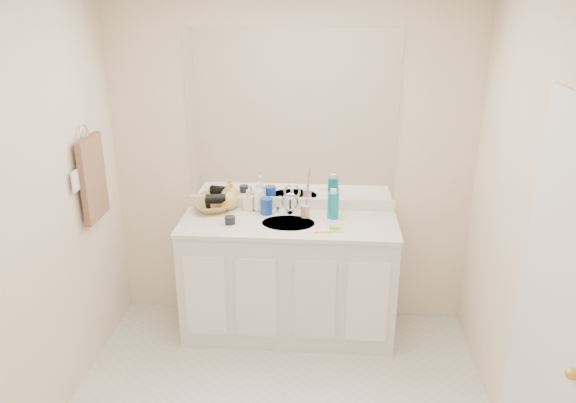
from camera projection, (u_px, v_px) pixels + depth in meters
The scene contains 26 objects.
wall_back at pixel (291, 166), 4.04m from camera, with size 2.60×0.02×2.40m, color #FAE1C3.
wall_left at pixel (26, 234), 2.92m from camera, with size 0.02×2.60×2.40m, color #FAE1C3.
wall_right at pixel (538, 251), 2.74m from camera, with size 0.02×2.60×2.40m, color #FAE1C3.
vanity_cabinet at pixel (289, 280), 4.06m from camera, with size 1.50×0.55×0.85m, color silver.
countertop at pixel (289, 224), 3.90m from camera, with size 1.52×0.57×0.03m, color silver.
backsplash at pixel (291, 203), 4.13m from camera, with size 1.52×0.03×0.08m, color white.
sink_basin at pixel (288, 224), 3.89m from camera, with size 0.37×0.37×0.02m, color beige.
faucet at pixel (290, 206), 4.03m from camera, with size 0.02×0.02×0.11m, color silver.
mirror at pixel (291, 117), 3.91m from camera, with size 1.48×0.01×1.20m, color white.
blue_mug at pixel (267, 206), 4.02m from camera, with size 0.09×0.09×0.12m, color #163A9D.
tan_cup at pixel (305, 211), 3.97m from camera, with size 0.06×0.06×0.09m, color #CCAC90.
toothbrush at pixel (307, 197), 3.93m from camera, with size 0.01×0.01×0.21m, color #FF43B5.
mouthwash_bottle at pixel (333, 205), 3.94m from camera, with size 0.08×0.08×0.19m, color #0B808F.
soap_dish at pixel (335, 229), 3.76m from camera, with size 0.11×0.08×0.01m, color white.
green_soap at pixel (335, 227), 3.75m from camera, with size 0.07×0.05×0.03m, color #AEEA39.
orange_comb at pixel (323, 232), 3.73m from camera, with size 0.10×0.02×0.00m, color #FFA91A.
dark_jar at pixel (230, 220), 3.86m from camera, with size 0.07×0.07×0.05m, color black.
soap_bottle_white at pixel (259, 197), 4.06m from camera, with size 0.08×0.08×0.22m, color white.
soap_bottle_cream at pixel (249, 200), 4.08m from camera, with size 0.07×0.07×0.16m, color #F6EAC8.
soap_bottle_yellow at pixel (228, 197), 4.10m from camera, with size 0.15×0.15×0.19m, color #DDBA56.
wicker_basket at pixel (213, 206), 4.09m from camera, with size 0.27×0.27×0.07m, color #A58342.
hair_dryer at pixel (216, 199), 4.07m from camera, with size 0.07×0.07×0.15m, color black.
towel_ring at pixel (84, 133), 3.52m from camera, with size 0.11×0.11×0.01m, color silver.
hand_towel at pixel (93, 178), 3.62m from camera, with size 0.04×0.32×0.55m, color brown.
switch_plate at pixel (75, 181), 3.42m from camera, with size 0.01×0.09×0.13m, color white.
door at pixel (551, 319), 2.53m from camera, with size 0.02×0.82×2.00m, color white.
Camera 1 is at (0.26, -2.56, 2.40)m, focal length 35.00 mm.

